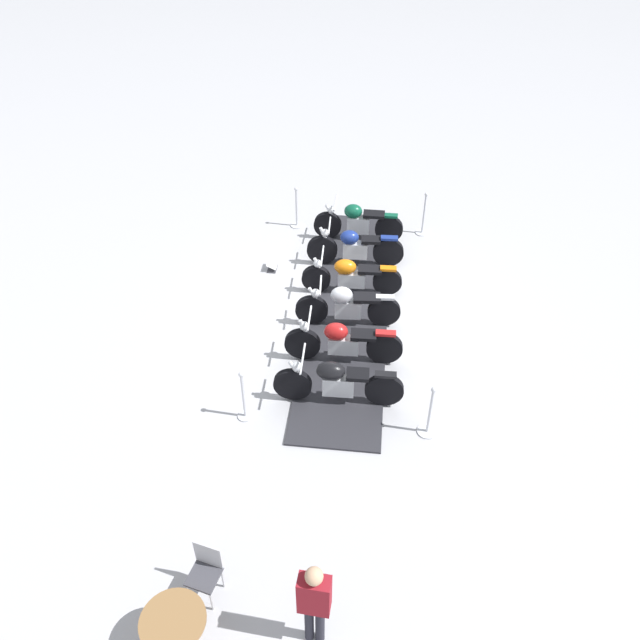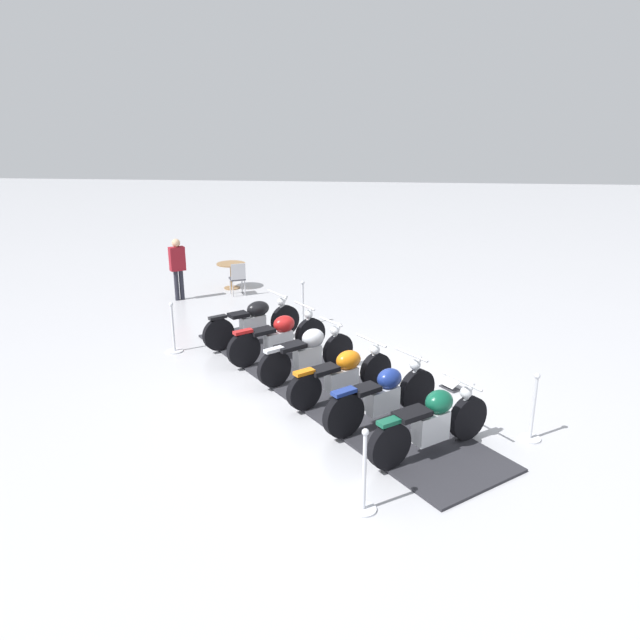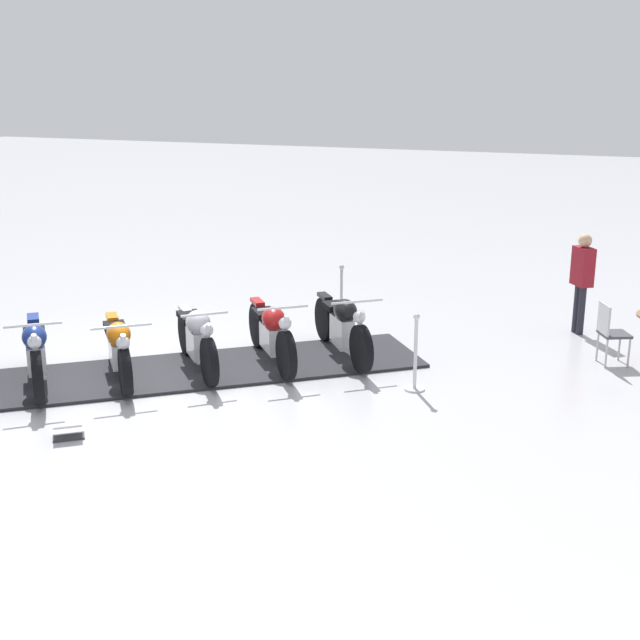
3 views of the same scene
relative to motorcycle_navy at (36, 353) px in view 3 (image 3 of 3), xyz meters
The scene contains 12 objects.
ground_plane 1.73m from the motorcycle_navy, 130.71° to the left, with size 80.00×80.00×0.00m, color #B2B2B7.
display_platform 1.72m from the motorcycle_navy, 130.71° to the left, with size 7.72×1.65×0.04m, color #28282D.
motorcycle_navy is the anchor object (origin of this frame).
motorcycle_copper 1.10m from the motorcycle_navy, 129.49° to the left, with size 1.72×1.56×0.94m.
motorcycle_chrome 2.21m from the motorcycle_navy, 129.82° to the left, with size 1.64×1.58×0.99m.
motorcycle_maroon 3.31m from the motorcycle_navy, 129.71° to the left, with size 1.78×1.60×1.02m.
motorcycle_black 4.41m from the motorcycle_navy, 129.65° to the left, with size 1.83×1.63×1.01m.
stanchion_left_rear 5.20m from the motorcycle_navy, 148.09° to the left, with size 0.35×0.35×1.09m.
stanchion_right_rear 5.18m from the motorcycle_navy, 112.10° to the left, with size 0.28×0.28×1.09m.
info_placard 1.97m from the motorcycle_navy, 50.81° to the left, with size 0.39×0.41×0.19m.
cafe_chair_near_table 8.24m from the motorcycle_navy, 119.87° to the left, with size 0.54×0.54×0.93m.
bystander_person 8.62m from the motorcycle_navy, 130.48° to the left, with size 0.45×0.41×1.68m.
Camera 3 is at (9.55, 6.55, 4.10)m, focal length 46.98 mm.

